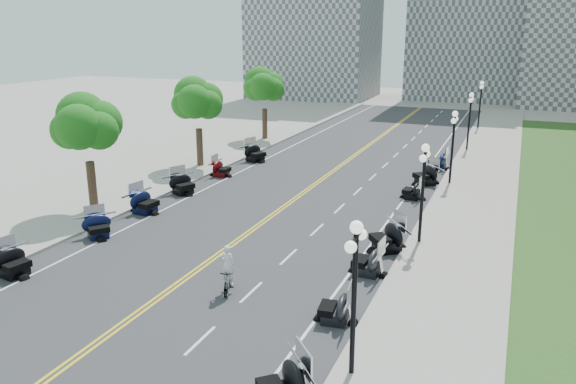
% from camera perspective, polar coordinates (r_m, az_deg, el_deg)
% --- Properties ---
extents(ground, '(160.00, 160.00, 0.00)m').
position_cam_1_polar(ground, '(27.91, -6.06, -5.60)').
color(ground, gray).
extents(road, '(16.00, 90.00, 0.01)m').
position_cam_1_polar(road, '(36.50, 1.40, -0.20)').
color(road, '#333335').
rests_on(road, ground).
extents(centerline_yellow_a, '(0.12, 90.00, 0.00)m').
position_cam_1_polar(centerline_yellow_a, '(36.54, 1.22, -0.17)').
color(centerline_yellow_a, yellow).
rests_on(centerline_yellow_a, road).
extents(centerline_yellow_b, '(0.12, 90.00, 0.00)m').
position_cam_1_polar(centerline_yellow_b, '(36.46, 1.57, -0.21)').
color(centerline_yellow_b, yellow).
rests_on(centerline_yellow_b, road).
extents(edge_line_north, '(0.12, 90.00, 0.00)m').
position_cam_1_polar(edge_line_north, '(34.82, 11.27, -1.33)').
color(edge_line_north, white).
rests_on(edge_line_north, road).
extents(edge_line_south, '(0.12, 90.00, 0.00)m').
position_cam_1_polar(edge_line_south, '(39.17, -7.37, 0.82)').
color(edge_line_south, white).
rests_on(edge_line_south, road).
extents(lane_dash_4, '(0.12, 2.00, 0.00)m').
position_cam_1_polar(lane_dash_4, '(20.24, -8.91, -14.66)').
color(lane_dash_4, white).
rests_on(lane_dash_4, road).
extents(lane_dash_5, '(0.12, 2.00, 0.00)m').
position_cam_1_polar(lane_dash_5, '(23.31, -3.76, -10.10)').
color(lane_dash_5, white).
rests_on(lane_dash_5, road).
extents(lane_dash_6, '(0.12, 2.00, 0.00)m').
position_cam_1_polar(lane_dash_6, '(26.62, 0.06, -6.59)').
color(lane_dash_6, white).
rests_on(lane_dash_6, road).
extents(lane_dash_7, '(0.12, 2.00, 0.00)m').
position_cam_1_polar(lane_dash_7, '(30.10, 2.97, -3.84)').
color(lane_dash_7, white).
rests_on(lane_dash_7, road).
extents(lane_dash_8, '(0.12, 2.00, 0.00)m').
position_cam_1_polar(lane_dash_8, '(33.70, 5.25, -1.67)').
color(lane_dash_8, white).
rests_on(lane_dash_8, road).
extents(lane_dash_9, '(0.12, 2.00, 0.00)m').
position_cam_1_polar(lane_dash_9, '(37.38, 7.09, 0.08)').
color(lane_dash_9, white).
rests_on(lane_dash_9, road).
extents(lane_dash_10, '(0.12, 2.00, 0.00)m').
position_cam_1_polar(lane_dash_10, '(41.11, 8.59, 1.52)').
color(lane_dash_10, white).
rests_on(lane_dash_10, road).
extents(lane_dash_11, '(0.12, 2.00, 0.00)m').
position_cam_1_polar(lane_dash_11, '(44.90, 9.85, 2.71)').
color(lane_dash_11, white).
rests_on(lane_dash_11, road).
extents(lane_dash_12, '(0.12, 2.00, 0.00)m').
position_cam_1_polar(lane_dash_12, '(48.72, 10.91, 3.72)').
color(lane_dash_12, white).
rests_on(lane_dash_12, road).
extents(lane_dash_13, '(0.12, 2.00, 0.00)m').
position_cam_1_polar(lane_dash_13, '(52.56, 11.81, 4.58)').
color(lane_dash_13, white).
rests_on(lane_dash_13, road).
extents(lane_dash_14, '(0.12, 2.00, 0.00)m').
position_cam_1_polar(lane_dash_14, '(56.43, 12.60, 5.32)').
color(lane_dash_14, white).
rests_on(lane_dash_14, road).
extents(lane_dash_15, '(0.12, 2.00, 0.00)m').
position_cam_1_polar(lane_dash_15, '(60.31, 13.28, 5.96)').
color(lane_dash_15, white).
rests_on(lane_dash_15, road).
extents(lane_dash_16, '(0.12, 2.00, 0.00)m').
position_cam_1_polar(lane_dash_16, '(64.21, 13.89, 6.53)').
color(lane_dash_16, white).
rests_on(lane_dash_16, road).
extents(lane_dash_17, '(0.12, 2.00, 0.00)m').
position_cam_1_polar(lane_dash_17, '(68.12, 14.42, 7.03)').
color(lane_dash_17, white).
rests_on(lane_dash_17, road).
extents(lane_dash_18, '(0.12, 2.00, 0.00)m').
position_cam_1_polar(lane_dash_18, '(72.04, 14.90, 7.48)').
color(lane_dash_18, white).
rests_on(lane_dash_18, road).
extents(lane_dash_19, '(0.12, 2.00, 0.00)m').
position_cam_1_polar(lane_dash_19, '(75.97, 15.33, 7.88)').
color(lane_dash_19, white).
rests_on(lane_dash_19, road).
extents(sidewalk_north, '(5.00, 90.00, 0.15)m').
position_cam_1_polar(sidewalk_north, '(34.32, 17.99, -1.98)').
color(sidewalk_north, '#9E9991').
rests_on(sidewalk_north, ground).
extents(sidewalk_south, '(5.00, 90.00, 0.15)m').
position_cam_1_polar(sidewalk_south, '(41.29, -12.33, 1.48)').
color(sidewalk_south, '#9E9991').
rests_on(sidewalk_south, ground).
extents(distant_block_a, '(18.00, 14.00, 26.00)m').
position_cam_1_polar(distant_block_a, '(90.06, 2.76, 17.94)').
color(distant_block_a, gray).
rests_on(distant_block_a, ground).
extents(street_lamp_1, '(0.50, 1.20, 4.90)m').
position_cam_1_polar(street_lamp_1, '(17.06, 6.71, -10.87)').
color(street_lamp_1, black).
rests_on(street_lamp_1, sidewalk_north).
extents(street_lamp_2, '(0.50, 1.20, 4.90)m').
position_cam_1_polar(street_lamp_2, '(28.06, 13.49, -0.23)').
color(street_lamp_2, black).
rests_on(street_lamp_2, sidewalk_north).
extents(street_lamp_3, '(0.50, 1.20, 4.90)m').
position_cam_1_polar(street_lamp_3, '(39.64, 16.35, 4.33)').
color(street_lamp_3, black).
rests_on(street_lamp_3, sidewalk_north).
extents(street_lamp_4, '(0.50, 1.20, 4.90)m').
position_cam_1_polar(street_lamp_4, '(51.42, 17.93, 6.82)').
color(street_lamp_4, black).
rests_on(street_lamp_4, sidewalk_north).
extents(street_lamp_5, '(0.50, 1.20, 4.90)m').
position_cam_1_polar(street_lamp_5, '(63.28, 18.92, 8.37)').
color(street_lamp_5, black).
rests_on(street_lamp_5, sidewalk_north).
extents(tree_2, '(4.80, 4.80, 9.20)m').
position_cam_1_polar(tree_2, '(33.90, -19.77, 5.80)').
color(tree_2, '#235619').
rests_on(tree_2, sidewalk_south).
extents(tree_3, '(4.80, 4.80, 9.20)m').
position_cam_1_polar(tree_3, '(43.42, -9.14, 8.65)').
color(tree_3, '#235619').
rests_on(tree_3, sidewalk_south).
extents(tree_4, '(4.80, 4.80, 9.20)m').
position_cam_1_polar(tree_4, '(53.94, -2.41, 10.29)').
color(tree_4, '#235619').
rests_on(tree_4, sidewalk_south).
extents(motorcycle_n_3, '(2.99, 2.99, 1.48)m').
position_cam_1_polar(motorcycle_n_3, '(16.66, -0.45, -18.97)').
color(motorcycle_n_3, black).
rests_on(motorcycle_n_3, road).
extents(motorcycle_n_4, '(2.02, 2.02, 1.26)m').
position_cam_1_polar(motorcycle_n_4, '(20.92, 4.81, -11.48)').
color(motorcycle_n_4, black).
rests_on(motorcycle_n_4, road).
extents(motorcycle_n_5, '(2.07, 2.07, 1.38)m').
position_cam_1_polar(motorcycle_n_5, '(24.83, 8.15, -6.80)').
color(motorcycle_n_5, black).
rests_on(motorcycle_n_5, road).
extents(motorcycle_n_6, '(3.12, 3.12, 1.55)m').
position_cam_1_polar(motorcycle_n_6, '(27.45, 10.03, -4.41)').
color(motorcycle_n_6, black).
rests_on(motorcycle_n_6, road).
extents(motorcycle_n_8, '(1.92, 1.92, 1.25)m').
position_cam_1_polar(motorcycle_n_8, '(36.16, 12.54, 0.27)').
color(motorcycle_n_8, black).
rests_on(motorcycle_n_8, road).
extents(motorcycle_n_9, '(3.08, 3.08, 1.53)m').
position_cam_1_polar(motorcycle_n_9, '(39.66, 13.81, 1.80)').
color(motorcycle_n_9, black).
rests_on(motorcycle_n_9, road).
extents(motorcycle_n_10, '(2.17, 2.17, 1.45)m').
position_cam_1_polar(motorcycle_n_10, '(44.37, 15.03, 3.18)').
color(motorcycle_n_10, black).
rests_on(motorcycle_n_10, road).
extents(motorcycle_s_4, '(2.29, 2.29, 1.37)m').
position_cam_1_polar(motorcycle_s_4, '(27.19, -26.19, -6.32)').
color(motorcycle_s_4, black).
rests_on(motorcycle_s_4, road).
extents(motorcycle_s_5, '(2.63, 2.63, 1.31)m').
position_cam_1_polar(motorcycle_s_5, '(30.40, -18.78, -3.23)').
color(motorcycle_s_5, black).
rests_on(motorcycle_s_5, road).
extents(motorcycle_s_6, '(2.31, 2.31, 1.45)m').
position_cam_1_polar(motorcycle_s_6, '(33.60, -14.36, -0.90)').
color(motorcycle_s_6, black).
rests_on(motorcycle_s_6, road).
extents(motorcycle_s_7, '(2.77, 2.77, 1.44)m').
position_cam_1_polar(motorcycle_s_7, '(36.98, -10.65, 0.89)').
color(motorcycle_s_7, black).
rests_on(motorcycle_s_7, road).
extents(motorcycle_s_8, '(1.89, 1.89, 1.29)m').
position_cam_1_polar(motorcycle_s_8, '(41.00, -6.80, 2.46)').
color(motorcycle_s_8, '#590A0C').
rests_on(motorcycle_s_8, road).
extents(motorcycle_s_9, '(2.83, 2.83, 1.53)m').
position_cam_1_polar(motorcycle_s_9, '(45.42, -3.34, 4.06)').
color(motorcycle_s_9, black).
rests_on(motorcycle_s_9, road).
extents(bicycle, '(0.98, 1.80, 1.04)m').
position_cam_1_polar(bicycle, '(23.20, -6.10, -8.90)').
color(bicycle, '#A51414').
rests_on(bicycle, road).
extents(cyclist_rider, '(0.62, 0.41, 1.70)m').
position_cam_1_polar(cyclist_rider, '(22.66, -6.20, -5.77)').
color(cyclist_rider, silver).
rests_on(cyclist_rider, bicycle).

